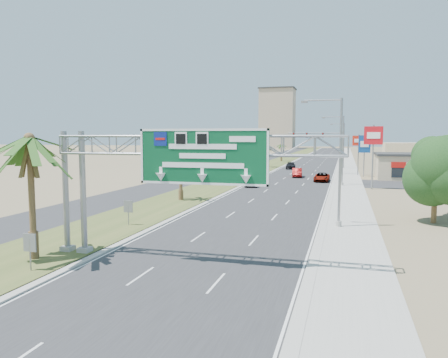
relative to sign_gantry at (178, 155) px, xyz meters
name	(u,v)px	position (x,y,z in m)	size (l,w,h in m)	color
ground	(102,344)	(1.06, -9.93, -6.06)	(600.00, 600.00, 0.00)	#8C7A59
road	(316,162)	(1.06, 100.07, -6.05)	(12.00, 300.00, 0.02)	#28282B
sidewalk_right	(348,162)	(9.56, 100.07, -6.01)	(4.00, 300.00, 0.10)	#9E9B93
median_grass	(279,161)	(-8.94, 100.07, -6.00)	(7.00, 300.00, 0.12)	#404F23
opposing_road	(255,161)	(-15.94, 100.07, -6.05)	(8.00, 300.00, 0.02)	#28282B
sign_gantry	(178,155)	(0.00, 0.00, 0.00)	(16.75, 1.24, 7.50)	gray
palm_near	(29,139)	(-8.14, -1.93, 0.87)	(5.70, 5.70, 8.35)	brown
palm_row_b	(181,156)	(-8.44, 22.07, -1.16)	(3.99, 3.99, 5.95)	brown
palm_row_c	(221,146)	(-8.44, 38.07, -0.39)	(3.99, 3.99, 6.75)	brown
palm_row_d	(248,151)	(-8.44, 56.07, -1.64)	(3.99, 3.99, 5.45)	brown
palm_row_e	(266,145)	(-8.44, 75.07, -0.97)	(3.99, 3.99, 6.15)	brown
palm_row_f	(281,145)	(-8.44, 100.07, -1.35)	(3.99, 3.99, 5.75)	brown
streetlight_near	(337,168)	(8.36, 12.07, -1.36)	(3.27, 0.44, 10.00)	gray
streetlight_mid	(341,153)	(8.36, 42.07, -1.36)	(3.27, 0.44, 10.00)	gray
streetlight_far	(343,147)	(8.36, 78.07, -1.36)	(3.27, 0.44, 10.00)	gray
signal_mast	(331,148)	(6.23, 62.05, -1.21)	(10.28, 0.71, 8.00)	gray
store_building	(434,167)	(23.06, 56.07, -4.06)	(18.00, 10.00, 4.00)	tan
oak_near	(436,168)	(16.06, 16.07, -1.53)	(4.50, 4.50, 6.80)	brown
median_signback_a	(30,245)	(-6.74, -3.93, -4.61)	(0.75, 0.08, 2.08)	gray
median_signback_b	(128,208)	(-7.44, 8.07, -4.61)	(0.75, 0.08, 2.08)	gray
tower_distant	(277,119)	(-30.94, 240.07, 11.44)	(20.00, 16.00, 35.00)	tan
building_distant_left	(213,146)	(-43.94, 150.07, -3.06)	(24.00, 14.00, 6.00)	tan
building_distant_right	(416,151)	(31.06, 130.07, -3.56)	(20.00, 12.00, 5.00)	tan
car_left_lane	(252,181)	(-3.78, 37.80, -5.28)	(1.83, 4.56, 1.55)	black
car_mid_lane	(297,173)	(0.90, 53.75, -5.28)	(1.66, 4.75, 1.56)	#6C0909
car_right_lane	(322,177)	(5.47, 47.04, -5.37)	(2.27, 4.92, 1.37)	gray
car_far	(291,166)	(-2.50, 72.55, -5.34)	(2.00, 4.93, 1.43)	black
pole_sign_red_near	(373,139)	(12.47, 38.68, 0.68)	(2.42, 0.66, 8.61)	gray
pole_sign_blue	(364,146)	(12.10, 57.19, -0.58)	(2.01, 0.42, 7.46)	gray
pole_sign_red_far	(359,143)	(11.20, 59.93, -0.25)	(2.21, 0.46, 7.42)	gray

